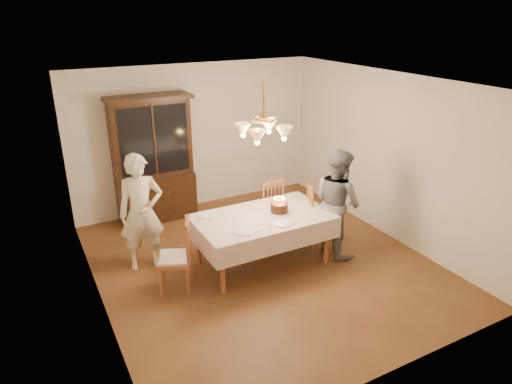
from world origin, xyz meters
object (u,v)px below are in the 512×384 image
dining_table (263,221)px  china_hutch (153,162)px  chair_far_side (266,209)px  birthday_cake (279,208)px  elderly_woman (141,213)px

dining_table → china_hutch: china_hutch is taller
china_hutch → chair_far_side: (1.38, -1.47, -0.60)m
china_hutch → dining_table: bearing=-68.7°
birthday_cake → chair_far_side: bearing=72.9°
chair_far_side → china_hutch: bearing=133.2°
china_hutch → birthday_cake: bearing=-63.3°
dining_table → chair_far_side: size_ratio=1.90×
dining_table → elderly_woman: size_ratio=1.13×
china_hutch → chair_far_side: bearing=-46.8°
china_hutch → chair_far_side: 2.11m
chair_far_side → elderly_woman: elderly_woman is taller
birthday_cake → elderly_woman: bearing=157.1°
chair_far_side → birthday_cake: bearing=-107.1°
china_hutch → elderly_woman: bearing=-112.6°
dining_table → birthday_cake: 0.30m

